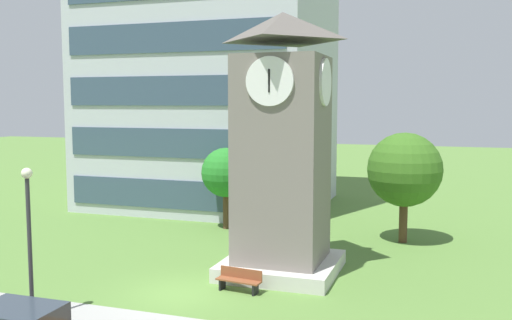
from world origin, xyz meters
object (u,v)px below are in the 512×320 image
(park_bench, at_px, (239,280))
(street_lamp, at_px, (29,225))
(clock_tower, at_px, (282,159))
(tree_by_building, at_px, (226,173))
(tree_streetside, at_px, (405,170))

(park_bench, xyz_separation_m, street_lamp, (-5.59, -4.93, 2.79))
(clock_tower, xyz_separation_m, tree_by_building, (-5.42, 7.18, -1.68))
(clock_tower, bearing_deg, tree_streetside, 57.48)
(park_bench, distance_m, street_lamp, 7.96)
(street_lamp, height_order, tree_by_building, street_lamp)
(street_lamp, bearing_deg, tree_streetside, 53.59)
(street_lamp, xyz_separation_m, tree_by_building, (1.05, 14.98, -0.00))
(clock_tower, height_order, tree_by_building, clock_tower)
(park_bench, bearing_deg, tree_streetside, 61.53)
(park_bench, relative_size, tree_by_building, 0.39)
(clock_tower, relative_size, tree_by_building, 2.33)
(park_bench, bearing_deg, street_lamp, -138.58)
(clock_tower, xyz_separation_m, street_lamp, (-6.47, -7.80, -1.67))
(clock_tower, bearing_deg, street_lamp, -129.65)
(tree_streetside, xyz_separation_m, tree_by_building, (-9.96, 0.06, -0.56))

